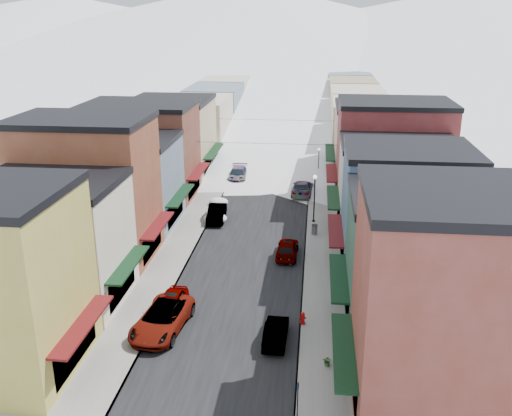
% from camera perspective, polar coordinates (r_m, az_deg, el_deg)
% --- Properties ---
extents(road, '(10.00, 160.00, 0.01)m').
position_cam_1_polar(road, '(86.88, 2.18, 5.37)').
color(road, black).
rests_on(road, ground).
extents(sidewalk_left, '(3.20, 160.00, 0.15)m').
position_cam_1_polar(sidewalk_left, '(87.54, -2.16, 5.52)').
color(sidewalk_left, gray).
rests_on(sidewalk_left, ground).
extents(sidewalk_right, '(3.20, 160.00, 0.15)m').
position_cam_1_polar(sidewalk_right, '(86.68, 6.55, 5.27)').
color(sidewalk_right, gray).
rests_on(sidewalk_right, ground).
extents(curb_left, '(0.10, 160.00, 0.15)m').
position_cam_1_polar(curb_left, '(87.34, -1.14, 5.50)').
color(curb_left, slate).
rests_on(curb_left, ground).
extents(curb_right, '(0.10, 160.00, 0.15)m').
position_cam_1_polar(curb_right, '(86.68, 5.52, 5.31)').
color(curb_right, slate).
rests_on(curb_right, ground).
extents(bldg_l_cream, '(11.30, 8.20, 9.50)m').
position_cam_1_polar(bldg_l_cream, '(44.23, -19.67, -3.18)').
color(bldg_l_cream, beige).
rests_on(bldg_l_cream, ground).
extents(bldg_l_brick_near, '(12.30, 8.20, 12.50)m').
position_cam_1_polar(bldg_l_brick_near, '(50.80, -16.62, 1.80)').
color(bldg_l_brick_near, brown).
rests_on(bldg_l_brick_near, ground).
extents(bldg_l_grayblue, '(11.30, 9.20, 9.00)m').
position_cam_1_polar(bldg_l_grayblue, '(58.71, -12.92, 2.64)').
color(bldg_l_grayblue, slate).
rests_on(bldg_l_grayblue, ground).
extents(bldg_l_brick_far, '(13.30, 9.20, 11.00)m').
position_cam_1_polar(bldg_l_brick_far, '(67.02, -11.38, 5.67)').
color(bldg_l_brick_far, brown).
rests_on(bldg_l_brick_far, ground).
extents(bldg_l_tan, '(11.30, 11.20, 10.00)m').
position_cam_1_polar(bldg_l_tan, '(76.24, -8.44, 7.07)').
color(bldg_l_tan, tan).
rests_on(bldg_l_tan, ground).
extents(bldg_r_brick_near, '(12.30, 9.20, 12.50)m').
position_cam_1_polar(bldg_r_brick_near, '(31.82, 20.22, -9.19)').
color(bldg_r_brick_near, brown).
rests_on(bldg_r_brick_near, ground).
extents(bldg_r_green, '(11.30, 9.20, 9.50)m').
position_cam_1_polar(bldg_r_green, '(40.26, 16.39, -5.04)').
color(bldg_r_green, '#224838').
rests_on(bldg_r_green, ground).
extents(bldg_r_blue, '(11.30, 9.20, 10.50)m').
position_cam_1_polar(bldg_r_blue, '(48.34, 14.70, -0.15)').
color(bldg_r_blue, '#36587A').
rests_on(bldg_r_blue, ground).
extents(bldg_r_cream, '(12.30, 9.20, 9.00)m').
position_cam_1_polar(bldg_r_cream, '(57.12, 13.91, 2.10)').
color(bldg_r_cream, beige).
rests_on(bldg_r_cream, ground).
extents(bldg_r_brick_far, '(13.30, 9.20, 11.50)m').
position_cam_1_polar(bldg_r_brick_far, '(65.48, 13.46, 5.43)').
color(bldg_r_brick_far, maroon).
rests_on(bldg_r_brick_far, ground).
extents(bldg_r_tan, '(11.30, 11.20, 9.50)m').
position_cam_1_polar(bldg_r_tan, '(75.28, 11.75, 6.53)').
color(bldg_r_tan, tan).
rests_on(bldg_r_tan, ground).
extents(distant_blocks, '(34.00, 55.00, 8.00)m').
position_cam_1_polar(distant_blocks, '(108.62, 3.07, 10.30)').
color(distant_blocks, gray).
rests_on(distant_blocks, ground).
extents(mountain_ridge, '(670.00, 340.00, 34.00)m').
position_cam_1_polar(mountain_ridge, '(302.47, 1.38, 17.98)').
color(mountain_ridge, silver).
rests_on(mountain_ridge, ground).
extents(overhead_cables, '(16.40, 15.04, 0.04)m').
position_cam_1_polar(overhead_cables, '(73.35, 1.54, 7.75)').
color(overhead_cables, black).
rests_on(overhead_cables, ground).
extents(car_white_suv, '(3.65, 6.67, 1.77)m').
position_cam_1_polar(car_white_suv, '(39.98, -9.37, -10.88)').
color(car_white_suv, silver).
rests_on(car_white_suv, ground).
extents(car_silver_sedan, '(1.98, 4.55, 1.53)m').
position_cam_1_polar(car_silver_sedan, '(42.09, -8.49, -9.38)').
color(car_silver_sedan, '#94979C').
rests_on(car_silver_sedan, ground).
extents(car_dark_hatch, '(1.97, 4.95, 1.60)m').
position_cam_1_polar(car_dark_hatch, '(59.24, -3.96, -0.53)').
color(car_dark_hatch, black).
rests_on(car_dark_hatch, ground).
extents(car_silver_wagon, '(2.53, 5.79, 1.66)m').
position_cam_1_polar(car_silver_wagon, '(73.18, -1.81, 3.39)').
color(car_silver_wagon, '#93959A').
rests_on(car_silver_wagon, ground).
extents(car_green_sedan, '(1.55, 4.21, 1.38)m').
position_cam_1_polar(car_green_sedan, '(38.41, 2.00, -12.30)').
color(car_green_sedan, black).
rests_on(car_green_sedan, ground).
extents(car_gray_suv, '(1.99, 4.66, 1.57)m').
position_cam_1_polar(car_gray_suv, '(50.67, 3.15, -4.04)').
color(car_gray_suv, gray).
rests_on(car_gray_suv, ground).
extents(car_black_sedan, '(2.72, 5.92, 1.68)m').
position_cam_1_polar(car_black_sedan, '(67.73, 4.66, 2.04)').
color(car_black_sedan, black).
rests_on(car_black_sedan, ground).
extents(car_lane_silver, '(1.89, 4.56, 1.54)m').
position_cam_1_polar(car_lane_silver, '(85.19, 1.27, 5.63)').
color(car_lane_silver, '#A6A9AE').
rests_on(car_lane_silver, ground).
extents(car_lane_white, '(2.24, 4.79, 1.33)m').
position_cam_1_polar(car_lane_white, '(98.57, 3.70, 7.40)').
color(car_lane_white, silver).
rests_on(car_lane_white, ground).
extents(fire_hydrant, '(0.51, 0.39, 0.88)m').
position_cam_1_polar(fire_hydrant, '(40.30, 4.68, -10.95)').
color(fire_hydrant, '#AD090A').
rests_on(fire_hydrant, sidewalk_right).
extents(parking_sign, '(0.10, 0.30, 2.21)m').
position_cam_1_polar(parking_sign, '(31.73, 4.19, -18.35)').
color(parking_sign, black).
rests_on(parking_sign, sidewalk_right).
extents(trash_can, '(0.59, 0.59, 1.00)m').
position_cam_1_polar(trash_can, '(55.44, 5.87, -2.16)').
color(trash_can, slate).
rests_on(trash_can, sidewalk_right).
extents(streetlamp_near, '(0.41, 0.41, 4.96)m').
position_cam_1_polar(streetlamp_near, '(57.98, 5.87, 1.56)').
color(streetlamp_near, black).
rests_on(streetlamp_near, sidewalk_right).
extents(streetlamp_far, '(0.32, 0.32, 3.83)m').
position_cam_1_polar(streetlamp_far, '(74.32, 6.29, 4.92)').
color(streetlamp_far, black).
rests_on(streetlamp_far, sidewalk_right).
extents(planter_near, '(0.69, 0.64, 0.64)m').
position_cam_1_polar(planter_near, '(36.27, 7.16, -14.97)').
color(planter_near, '#2E5928').
rests_on(planter_near, sidewalk_right).
extents(planter_far, '(0.41, 0.41, 0.55)m').
position_cam_1_polar(planter_far, '(38.37, 8.55, -13.03)').
color(planter_far, '#295828').
rests_on(planter_far, sidewalk_right).
extents(snow_pile_near, '(2.60, 2.80, 1.10)m').
position_cam_1_polar(snow_pile_near, '(40.02, -10.29, -11.50)').
color(snow_pile_near, white).
rests_on(snow_pile_near, ground).
extents(snow_pile_mid, '(2.40, 2.68, 1.02)m').
position_cam_1_polar(snow_pile_mid, '(58.77, -4.04, -1.02)').
color(snow_pile_mid, white).
rests_on(snow_pile_mid, ground).
extents(snow_pile_far, '(2.15, 2.52, 0.91)m').
position_cam_1_polar(snow_pile_far, '(63.93, -3.74, 0.63)').
color(snow_pile_far, white).
rests_on(snow_pile_far, ground).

